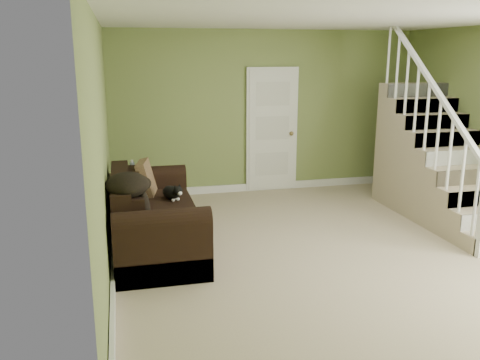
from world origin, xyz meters
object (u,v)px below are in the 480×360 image
side_table (128,199)px  banana (163,215)px  sofa (152,220)px  cat (172,193)px

side_table → banana: bearing=-75.6°
sofa → cat: (0.27, 0.29, 0.23)m
side_table → banana: (0.35, -1.37, 0.18)m
sofa → side_table: size_ratio=2.59×
sofa → banana: bearing=-75.0°
cat → side_table: bearing=103.5°
cat → banana: bearing=-127.6°
cat → banana: 0.71m
cat → sofa: bearing=-156.6°
sofa → banana: sofa is taller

